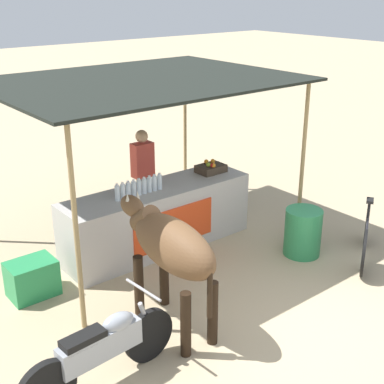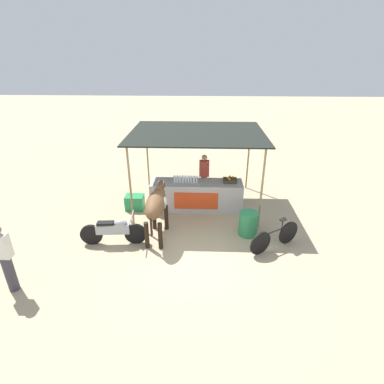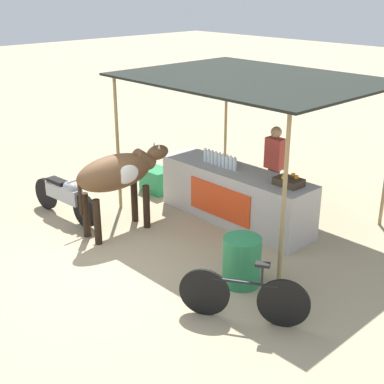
% 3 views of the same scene
% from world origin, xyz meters
% --- Properties ---
extents(ground_plane, '(60.00, 60.00, 0.00)m').
position_xyz_m(ground_plane, '(0.00, 0.00, 0.00)').
color(ground_plane, tan).
extents(stall_counter, '(3.00, 0.82, 0.96)m').
position_xyz_m(stall_counter, '(0.00, 2.20, 0.48)').
color(stall_counter, '#B2ADA8').
rests_on(stall_counter, ground).
extents(stall_awning, '(4.20, 3.20, 2.53)m').
position_xyz_m(stall_awning, '(0.00, 2.50, 2.43)').
color(stall_awning, black).
rests_on(stall_awning, ground).
extents(water_bottle_row, '(0.79, 0.07, 0.25)m').
position_xyz_m(water_bottle_row, '(-0.35, 2.15, 1.07)').
color(water_bottle_row, silver).
rests_on(water_bottle_row, stall_counter).
extents(fruit_crate, '(0.44, 0.32, 0.18)m').
position_xyz_m(fruit_crate, '(1.09, 2.25, 1.03)').
color(fruit_crate, '#3F3326').
rests_on(fruit_crate, stall_counter).
extents(vendor_behind_counter, '(0.34, 0.22, 1.65)m').
position_xyz_m(vendor_behind_counter, '(0.25, 2.95, 0.85)').
color(vendor_behind_counter, '#383842').
rests_on(vendor_behind_counter, ground).
extents(cooler_box, '(0.60, 0.44, 0.48)m').
position_xyz_m(cooler_box, '(-2.07, 2.10, 0.24)').
color(cooler_box, '#268C4C').
rests_on(cooler_box, ground).
extents(water_barrel, '(0.54, 0.54, 0.71)m').
position_xyz_m(water_barrel, '(1.53, 0.66, 0.36)').
color(water_barrel, '#2D8C51').
rests_on(water_barrel, ground).
extents(cow, '(0.59, 1.83, 1.44)m').
position_xyz_m(cow, '(-1.05, 0.45, 1.03)').
color(cow, brown).
rests_on(cow, ground).
extents(motorcycle_parked, '(1.80, 0.55, 0.90)m').
position_xyz_m(motorcycle_parked, '(-2.19, 0.06, 0.43)').
color(motorcycle_parked, black).
rests_on(motorcycle_parked, ground).
extents(bicycle_leaning, '(1.43, 0.91, 0.85)m').
position_xyz_m(bicycle_leaning, '(2.15, 0.01, 0.35)').
color(bicycle_leaning, black).
rests_on(bicycle_leaning, ground).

